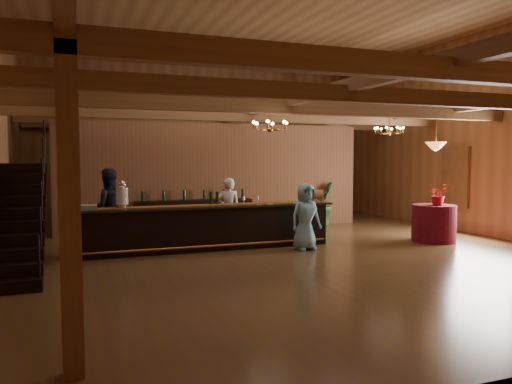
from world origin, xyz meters
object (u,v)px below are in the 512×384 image
object	(u,v)px
bartender	(229,210)
chandelier_right	(389,130)
round_table	(434,223)
staff_second	(108,209)
backbar_shelf	(195,216)
tasting_bar	(206,227)
chandelier_left	(270,125)
pendant_lamp	(436,146)
floor_plant	(324,203)
guest	(306,217)
raffle_drum	(317,195)
beverage_dispenser	(122,195)

from	to	relation	value
bartender	chandelier_right	bearing A→B (deg)	-163.96
bartender	round_table	bearing A→B (deg)	177.47
bartender	staff_second	distance (m)	2.88
backbar_shelf	round_table	world-z (taller)	round_table
tasting_bar	chandelier_right	size ratio (longest dim) A/B	7.66
round_table	chandelier_left	world-z (taller)	chandelier_left
backbar_shelf	pendant_lamp	xyz separation A→B (m)	(5.29, -3.62, 1.94)
bartender	chandelier_left	bearing A→B (deg)	120.66
chandelier_right	floor_plant	xyz separation A→B (m)	(-0.87, 2.13, -2.20)
backbar_shelf	pendant_lamp	world-z (taller)	pendant_lamp
round_table	floor_plant	distance (m)	3.94
floor_plant	guest	bearing A→B (deg)	-123.42
raffle_drum	chandelier_right	world-z (taller)	chandelier_right
round_table	bartender	world-z (taller)	bartender
raffle_drum	round_table	distance (m)	3.05
staff_second	round_table	bearing A→B (deg)	159.58
round_table	pendant_lamp	distance (m)	1.94
tasting_bar	bartender	distance (m)	1.12
chandelier_right	bartender	distance (m)	5.08
raffle_drum	guest	world-z (taller)	guest
beverage_dispenser	round_table	distance (m)	7.61
staff_second	bartender	bearing A→B (deg)	170.55
pendant_lamp	beverage_dispenser	bearing A→B (deg)	172.51
chandelier_left	raffle_drum	bearing A→B (deg)	29.06
chandelier_left	chandelier_right	distance (m)	4.54
chandelier_left	floor_plant	world-z (taller)	chandelier_left
raffle_drum	floor_plant	size ratio (longest dim) A/B	0.25
backbar_shelf	floor_plant	distance (m)	4.20
backbar_shelf	staff_second	xyz separation A→B (m)	(-2.46, -1.82, 0.47)
raffle_drum	staff_second	bearing A→B (deg)	169.38
chandelier_right	bartender	xyz separation A→B (m)	(-4.65, 0.05, -2.06)
chandelier_left	chandelier_right	size ratio (longest dim) A/B	1.00
beverage_dispenser	pendant_lamp	distance (m)	7.64
pendant_lamp	guest	world-z (taller)	pendant_lamp
beverage_dispenser	staff_second	size ratio (longest dim) A/B	0.32
beverage_dispenser	floor_plant	distance (m)	7.02
raffle_drum	chandelier_left	world-z (taller)	chandelier_left
backbar_shelf	staff_second	bearing A→B (deg)	-141.74
backbar_shelf	round_table	bearing A→B (deg)	-32.52
beverage_dispenser	raffle_drum	bearing A→B (deg)	-1.32
backbar_shelf	bartender	xyz separation A→B (m)	(0.42, -1.92, 0.35)
chandelier_left	staff_second	size ratio (longest dim) A/B	0.43
raffle_drum	floor_plant	xyz separation A→B (m)	(1.73, 2.90, -0.53)
chandelier_right	floor_plant	size ratio (longest dim) A/B	0.60
pendant_lamp	raffle_drum	bearing A→B (deg)	162.75
bartender	floor_plant	world-z (taller)	bartender
tasting_bar	bartender	xyz separation A→B (m)	(0.77, 0.76, 0.29)
raffle_drum	round_table	size ratio (longest dim) A/B	0.32
staff_second	raffle_drum	bearing A→B (deg)	162.04
round_table	staff_second	world-z (taller)	staff_second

